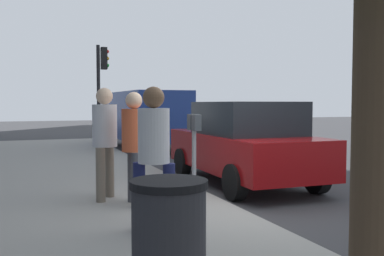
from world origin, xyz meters
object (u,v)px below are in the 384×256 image
object	(u,v)px
parked_van_far	(145,116)
traffic_signal	(101,79)
parking_officer	(105,133)
parking_meter	(194,139)
pedestrian_at_meter	(134,138)
pedestrian_bystander	(154,146)
parked_sedan_near	(244,143)
trash_bin	(169,246)

from	to	relation	value
parked_van_far	traffic_signal	world-z (taller)	traffic_signal
parking_officer	traffic_signal	world-z (taller)	traffic_signal
parking_meter	parking_officer	xyz separation A→B (m)	(0.64, 1.33, 0.08)
parking_meter	parking_officer	distance (m)	1.48
pedestrian_at_meter	parked_van_far	size ratio (longest dim) A/B	0.34
pedestrian_at_meter	pedestrian_bystander	world-z (taller)	pedestrian_bystander
parking_officer	parked_sedan_near	xyz separation A→B (m)	(1.08, -3.15, -0.35)
parked_sedan_near	parked_van_far	bearing A→B (deg)	-0.01
pedestrian_bystander	trash_bin	size ratio (longest dim) A/B	1.77
traffic_signal	parked_sedan_near	bearing A→B (deg)	-165.46
parking_officer	parked_sedan_near	size ratio (longest dim) A/B	0.42
parking_meter	parked_sedan_near	xyz separation A→B (m)	(1.71, -1.82, -0.27)
pedestrian_bystander	parking_officer	distance (m)	2.05
pedestrian_bystander	parked_sedan_near	world-z (taller)	pedestrian_bystander
parking_meter	pedestrian_at_meter	distance (m)	0.97
parked_sedan_near	traffic_signal	size ratio (longest dim) A/B	1.23
parked_van_far	trash_bin	bearing A→B (deg)	165.47
traffic_signal	pedestrian_at_meter	bearing A→B (deg)	173.57
parking_meter	trash_bin	world-z (taller)	parking_meter
pedestrian_bystander	trash_bin	bearing A→B (deg)	-157.36
pedestrian_at_meter	parked_van_far	world-z (taller)	parked_van_far
parking_meter	traffic_signal	xyz separation A→B (m)	(8.73, -0.00, 1.41)
parking_officer	traffic_signal	size ratio (longest dim) A/B	0.51
parked_van_far	trash_bin	distance (m)	13.58
parking_meter	parked_van_far	xyz separation A→B (m)	(9.67, -1.82, 0.09)
pedestrian_at_meter	parked_sedan_near	xyz separation A→B (m)	(1.62, -2.79, -0.29)
parking_meter	parked_van_far	bearing A→B (deg)	-10.68
parking_officer	parked_van_far	distance (m)	9.57
pedestrian_at_meter	pedestrian_bystander	distance (m)	1.50
traffic_signal	trash_bin	size ratio (longest dim) A/B	3.56
pedestrian_at_meter	traffic_signal	world-z (taller)	traffic_signal
parking_officer	parked_van_far	size ratio (longest dim) A/B	0.35
pedestrian_at_meter	traffic_signal	bearing A→B (deg)	87.12
parked_van_far	parking_officer	bearing A→B (deg)	160.77
parking_meter	pedestrian_bystander	distance (m)	1.77
parking_meter	parking_officer	size ratio (longest dim) A/B	0.77
parking_officer	traffic_signal	bearing A→B (deg)	112.09
pedestrian_bystander	pedestrian_at_meter	bearing A→B (deg)	31.46
pedestrian_bystander	parked_sedan_near	size ratio (longest dim) A/B	0.40
traffic_signal	trash_bin	world-z (taller)	traffic_signal
trash_bin	parking_officer	bearing A→B (deg)	-3.51
pedestrian_at_meter	parked_sedan_near	bearing A→B (deg)	33.64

